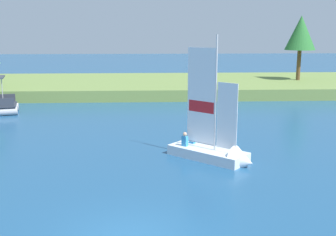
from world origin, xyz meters
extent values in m
cube|color=olive|center=(0.00, 31.80, 0.51)|extent=(80.00, 15.02, 1.02)
cylinder|color=brown|center=(16.32, 31.36, 2.58)|extent=(0.41, 0.41, 3.12)
cone|color=#286B2D|center=(16.32, 31.36, 5.89)|extent=(3.11, 3.11, 3.48)
cube|color=silver|center=(3.51, 7.99, 0.24)|extent=(3.89, 3.74, 0.49)
cone|color=silver|center=(4.95, 6.66, 0.24)|extent=(1.62, 1.64, 1.33)
cylinder|color=#B7B7BC|center=(3.80, 7.72, 3.23)|extent=(0.08, 0.08, 5.48)
cube|color=white|center=(3.19, 8.27, 3.04)|extent=(1.23, 1.13, 4.61)
cube|color=red|center=(3.19, 8.27, 2.52)|extent=(1.11, 1.02, 0.55)
cube|color=white|center=(4.27, 7.29, 2.24)|extent=(0.82, 0.76, 3.11)
cylinder|color=#B7B7BC|center=(3.19, 8.27, 0.71)|extent=(1.25, 1.15, 0.06)
cube|color=#338CCC|center=(2.43, 8.53, 0.74)|extent=(0.34, 0.34, 0.50)
sphere|color=tan|center=(2.43, 8.53, 1.10)|extent=(0.20, 0.20, 0.20)
cube|color=#338CCC|center=(2.86, 9.02, 0.75)|extent=(0.34, 0.34, 0.52)
sphere|color=tan|center=(2.86, 9.02, 1.12)|extent=(0.20, 0.20, 0.20)
cylinder|color=#B2B2B7|center=(-10.26, 19.87, 1.70)|extent=(0.06, 0.06, 2.01)
camera|label=1|loc=(0.65, -11.37, 6.15)|focal=44.39mm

